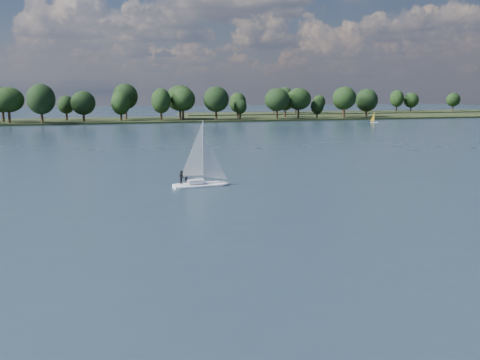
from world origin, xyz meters
The scene contains 6 objects.
ground centered at (0.00, 100.00, 0.00)m, with size 700.00×700.00×0.00m, color #233342.
far_shore centered at (0.00, 212.00, 0.00)m, with size 660.00×40.00×1.50m, color black.
far_shore_back centered at (160.00, 260.00, 0.00)m, with size 220.00×30.00×1.40m, color black.
sailboat centered at (11.57, 51.48, 2.51)m, with size 6.95×2.45×8.98m.
dinghy_orange centered at (110.59, 173.19, 1.09)m, with size 3.09×2.11×4.60m.
treeline centered at (-5.75, 207.85, 8.11)m, with size 562.64×74.37×18.26m.
Camera 1 is at (-3.29, -15.29, 12.23)m, focal length 40.00 mm.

